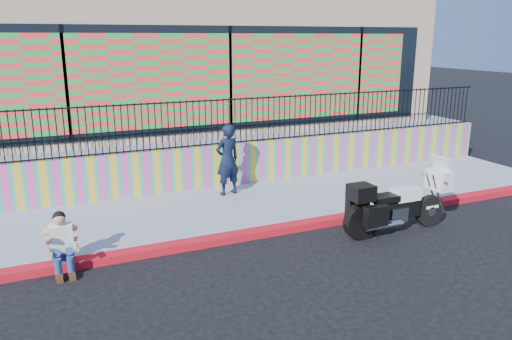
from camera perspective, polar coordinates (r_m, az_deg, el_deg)
ground at (r=10.75m, az=5.20°, el=-6.71°), size 90.00×90.00×0.00m
red_curb at (r=10.72m, az=5.21°, el=-6.34°), size 16.00×0.30×0.15m
sidewalk at (r=12.10m, az=1.43°, el=-3.76°), size 16.00×3.00×0.15m
mural_wall at (r=13.33m, az=-1.48°, el=0.81°), size 16.00×0.20×1.10m
metal_fence at (r=13.10m, az=-1.52°, el=5.70°), size 15.80×0.04×1.20m
elevated_platform at (r=18.06m, az=-7.67°, el=4.20°), size 16.00×10.00×1.25m
storefront_building at (r=17.55m, az=-7.77°, el=12.52°), size 14.00×8.06×4.00m
police_motorcycle at (r=10.72m, az=15.69°, el=-3.67°), size 2.44×0.81×1.52m
police_officer at (r=12.29m, az=-3.27°, el=1.19°), size 0.72×0.54×1.77m
seated_man at (r=9.25m, az=-21.24°, el=-8.42°), size 0.54×0.71×1.06m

